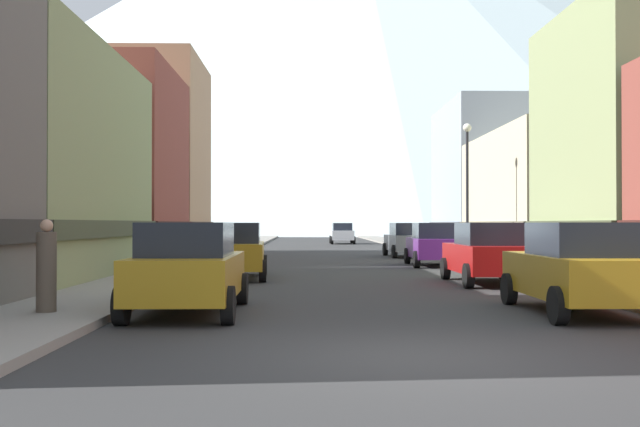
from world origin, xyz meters
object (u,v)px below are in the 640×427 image
object	(u,v)px
car_right_1	(488,253)
car_right_2	(434,244)
car_left_0	(188,268)
car_driving_0	(342,233)
potted_plant_2	(606,264)
pedestrian_0	(46,269)
car_right_0	(579,268)
streetlamp_right	(467,171)
car_left_1	(234,250)
potted_plant_1	(551,256)
car_right_3	(407,240)

from	to	relation	value
car_right_1	car_right_2	world-z (taller)	same
car_left_0	car_driving_0	size ratio (longest dim) A/B	1.00
potted_plant_2	pedestrian_0	size ratio (longest dim) A/B	0.54
car_right_0	pedestrian_0	size ratio (longest dim) A/B	2.62
car_right_0	car_right_1	bearing A→B (deg)	89.99
car_right_0	streetlamp_right	size ratio (longest dim) A/B	0.75
car_left_1	pedestrian_0	world-z (taller)	pedestrian_0
car_right_2	streetlamp_right	world-z (taller)	streetlamp_right
potted_plant_2	streetlamp_right	size ratio (longest dim) A/B	0.16
car_left_0	car_right_0	xyz separation A→B (m)	(7.60, -0.13, 0.00)
car_left_0	potted_plant_1	world-z (taller)	car_left_0
car_driving_0	pedestrian_0	world-z (taller)	pedestrian_0
car_right_0	car_right_3	xyz separation A→B (m)	(0.00, 24.71, 0.00)
potted_plant_2	car_left_1	bearing A→B (deg)	165.26
car_right_0	car_right_3	size ratio (longest dim) A/B	0.99
car_right_3	potted_plant_1	xyz separation A→B (m)	(3.20, -13.35, -0.27)
car_right_2	car_right_1	bearing A→B (deg)	-89.99
car_right_1	streetlamp_right	world-z (taller)	streetlamp_right
car_right_1	pedestrian_0	distance (m)	12.87
car_left_1	car_right_2	bearing A→B (deg)	42.60
car_right_2	potted_plant_1	size ratio (longest dim) A/B	4.73
car_left_0	car_right_2	world-z (taller)	same
car_left_1	car_right_0	xyz separation A→B (m)	(7.60, -9.47, 0.00)
car_right_1	car_driving_0	world-z (taller)	same
car_left_1	car_right_0	distance (m)	12.14
car_driving_0	potted_plant_1	xyz separation A→B (m)	(5.40, -38.33, -0.27)
car_right_0	car_driving_0	xyz separation A→B (m)	(-2.20, 49.69, 0.00)
car_driving_0	streetlamp_right	size ratio (longest dim) A/B	0.75
car_right_0	car_right_1	distance (m)	7.31
car_left_1	car_right_0	world-z (taller)	same
car_right_0	car_driving_0	distance (m)	49.74
car_right_2	pedestrian_0	xyz separation A→B (m)	(-10.05, -17.19, 0.03)
car_right_1	potted_plant_1	world-z (taller)	car_right_1
car_right_0	pedestrian_0	bearing A→B (deg)	-175.87
car_right_3	car_driving_0	distance (m)	25.07
car_right_1	potted_plant_2	world-z (taller)	car_right_1
car_left_0	car_right_2	bearing A→B (deg)	65.05
car_left_1	car_driving_0	size ratio (longest dim) A/B	1.02
car_right_0	potted_plant_1	world-z (taller)	car_right_0
car_left_0	car_left_1	xyz separation A→B (m)	(0.00, 9.35, 0.00)
car_right_3	car_driving_0	xyz separation A→B (m)	(-2.20, 24.98, 0.00)
car_right_2	potted_plant_1	world-z (taller)	car_right_2
car_right_1	pedestrian_0	xyz separation A→B (m)	(-10.05, -8.03, 0.03)
car_right_2	pedestrian_0	size ratio (longest dim) A/B	2.63
car_right_0	pedestrian_0	xyz separation A→B (m)	(-10.05, -0.73, 0.03)
car_right_2	pedestrian_0	bearing A→B (deg)	-120.32
car_driving_0	streetlamp_right	world-z (taller)	streetlamp_right
car_right_1	streetlamp_right	distance (m)	10.50
car_right_2	streetlamp_right	size ratio (longest dim) A/B	0.76
car_right_2	potted_plant_2	xyz separation A→B (m)	(3.20, -9.83, -0.29)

